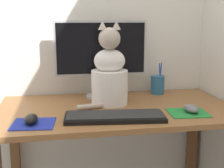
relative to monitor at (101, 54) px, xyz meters
name	(u,v)px	position (x,y,z in m)	size (l,w,h in m)	color
wall_back	(106,4)	(0.05, 0.13, 0.27)	(7.00, 0.04, 2.50)	silver
desk	(117,129)	(0.05, -0.22, -0.36)	(1.17, 0.64, 0.74)	brown
monitor	(101,54)	(0.00, 0.00, 0.00)	(0.51, 0.17, 0.42)	#B2B2B7
keyboard	(115,117)	(0.00, -0.40, -0.23)	(0.45, 0.20, 0.02)	black
mousepad_left	(33,124)	(-0.35, -0.41, -0.24)	(0.19, 0.17, 0.00)	#1E2D9E
mousepad_right	(188,113)	(0.36, -0.37, -0.24)	(0.19, 0.17, 0.00)	#238438
computer_mouse_left	(31,119)	(-0.35, -0.40, -0.22)	(0.06, 0.10, 0.04)	black
computer_mouse_right	(191,108)	(0.37, -0.37, -0.22)	(0.06, 0.10, 0.04)	slate
cat	(109,74)	(0.02, -0.15, -0.09)	(0.29, 0.21, 0.42)	white
pen_cup	(158,84)	(0.34, 0.02, -0.19)	(0.08, 0.08, 0.18)	#286089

